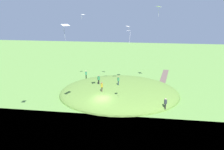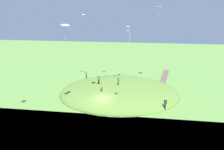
# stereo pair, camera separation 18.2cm
# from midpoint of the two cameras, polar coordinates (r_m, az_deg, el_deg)

# --- Properties ---
(ground_plane) EXTENTS (160.00, 160.00, 0.00)m
(ground_plane) POSITION_cam_midpoint_polar(r_m,az_deg,el_deg) (41.19, -2.51, -7.51)
(ground_plane) COLOR #699B45
(grass_hill) EXTENTS (21.84, 22.90, 4.11)m
(grass_hill) POSITION_cam_midpoint_polar(r_m,az_deg,el_deg) (47.78, 1.55, -4.23)
(grass_hill) COLOR olive
(grass_hill) RESTS_ON ground_plane
(dirt_path) EXTENTS (15.71, 3.35, 0.04)m
(dirt_path) POSITION_cam_midpoint_polar(r_m,az_deg,el_deg) (59.52, 11.81, -0.58)
(dirt_path) COLOR brown
(dirt_path) RESTS_ON ground_plane
(person_with_child) EXTENTS (0.45, 0.45, 1.69)m
(person_with_child) POSITION_cam_midpoint_polar(r_m,az_deg,el_deg) (45.66, 1.35, -1.06)
(person_with_child) COLOR #1A2D44
(person_with_child) RESTS_ON grass_hill
(person_on_hilltop) EXTENTS (0.51, 0.51, 1.78)m
(person_on_hilltop) POSITION_cam_midpoint_polar(r_m,az_deg,el_deg) (53.58, -6.13, 0.36)
(person_on_hilltop) COLOR black
(person_on_hilltop) RESTS_ON grass_hill
(person_near_shore) EXTENTS (0.56, 0.56, 1.72)m
(person_near_shore) POSITION_cam_midpoint_polar(r_m,az_deg,el_deg) (42.83, -2.50, -2.49)
(person_near_shore) COLOR brown
(person_near_shore) RESTS_ON grass_hill
(person_watching_kites) EXTENTS (0.53, 0.53, 1.83)m
(person_watching_kites) POSITION_cam_midpoint_polar(r_m,az_deg,el_deg) (40.20, 12.14, -6.19)
(person_watching_kites) COLOR black
(person_watching_kites) RESTS_ON grass_hill
(person_walking_path) EXTENTS (0.66, 0.66, 1.73)m
(person_walking_path) POSITION_cam_midpoint_polar(r_m,az_deg,el_deg) (46.72, -3.22, -0.83)
(person_walking_path) COLOR black
(person_walking_path) RESTS_ON grass_hill
(kite_0) EXTENTS (0.75, 0.57, 1.73)m
(kite_0) POSITION_cam_midpoint_polar(r_m,az_deg,el_deg) (33.07, 3.73, 9.90)
(kite_0) COLOR white
(kite_1) EXTENTS (1.40, 1.22, 2.10)m
(kite_1) POSITION_cam_midpoint_polar(r_m,az_deg,el_deg) (51.39, 10.62, 15.22)
(kite_1) COLOR white
(kite_3) EXTENTS (0.76, 0.80, 1.06)m
(kite_3) POSITION_cam_midpoint_polar(r_m,az_deg,el_deg) (53.47, -6.87, 13.66)
(kite_3) COLOR white
(kite_7) EXTENTS (1.34, 1.30, 2.22)m
(kite_7) POSITION_cam_midpoint_polar(r_m,az_deg,el_deg) (35.36, -10.89, 11.11)
(kite_7) COLOR white
(kite_9) EXTENTS (1.03, 0.75, 1.18)m
(kite_9) POSITION_cam_midpoint_polar(r_m,az_deg,el_deg) (51.38, 3.58, 11.14)
(kite_9) COLOR white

